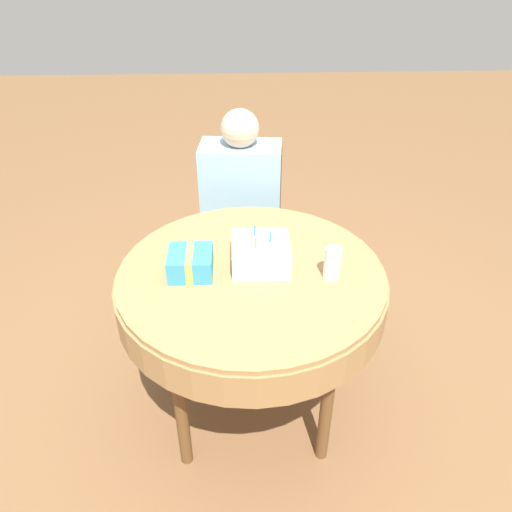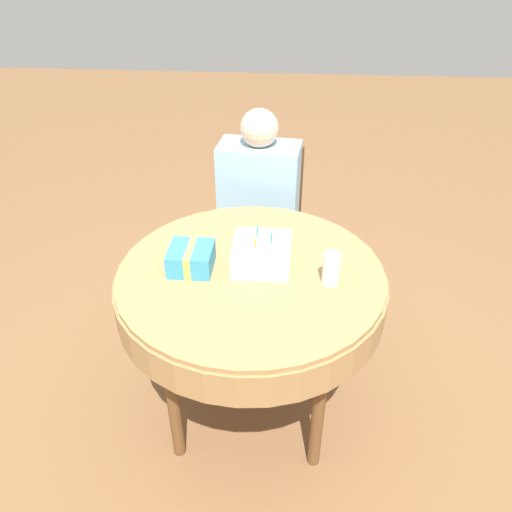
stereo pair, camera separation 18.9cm
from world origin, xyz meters
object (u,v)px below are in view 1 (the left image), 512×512
Objects in this scene: birthday_cake at (261,254)px; drinking_glass at (332,263)px; gift_box at (191,262)px; person at (241,198)px; chair at (243,223)px.

birthday_cake is 0.28m from drinking_glass.
drinking_glass is 0.73× the size of gift_box.
drinking_glass is at bearing -19.77° from birthday_cake.
drinking_glass is at bearing -62.52° from person.
person is (-0.01, -0.10, 0.21)m from chair.
chair reaches higher than gift_box.
person is at bearing -90.00° from chair.
chair is 3.99× the size of birthday_cake.
gift_box is at bearing 174.32° from drinking_glass.
person is at bearing 111.80° from drinking_glass.
person is 0.74m from birthday_cake.
chair is at bearing 90.00° from person.
birthday_cake is (0.06, -0.83, 0.35)m from chair.
person reaches higher than drinking_glass.
chair is 0.96m from gift_box.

